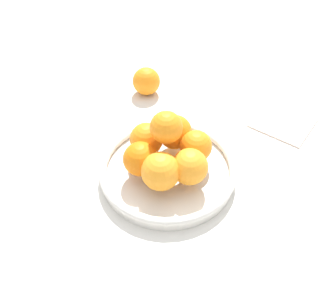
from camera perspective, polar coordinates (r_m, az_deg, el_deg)
name	(u,v)px	position (r m, az deg, el deg)	size (l,w,h in m)	color
ground_plane	(168,174)	(0.71, 0.00, -5.64)	(4.00, 4.00, 0.00)	silver
fruit_bowl	(168,169)	(0.70, 0.00, -4.72)	(0.29, 0.29, 0.03)	silver
orange_pile	(168,149)	(0.66, -0.05, -1.30)	(0.19, 0.18, 0.12)	orange
stray_orange	(146,81)	(0.93, -3.79, 10.51)	(0.08, 0.08, 0.08)	orange
napkin_folded	(283,122)	(0.89, 19.41, 3.35)	(0.14, 0.14, 0.01)	beige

